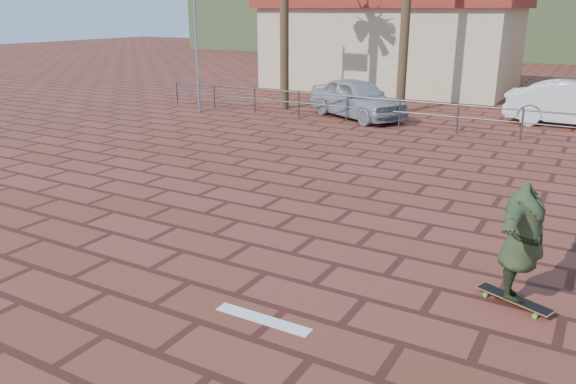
{
  "coord_description": "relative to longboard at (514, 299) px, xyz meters",
  "views": [
    {
      "loc": [
        4.26,
        -6.74,
        3.93
      ],
      "look_at": [
        -0.51,
        1.6,
        0.8
      ],
      "focal_mm": 35.0,
      "sensor_mm": 36.0,
      "label": 1
    }
  ],
  "objects": [
    {
      "name": "paint_stripe",
      "position": [
        -2.83,
        -2.07,
        -0.08
      ],
      "size": [
        1.4,
        0.22,
        0.01
      ],
      "primitive_type": "cube",
      "color": "white",
      "rests_on": "ground"
    },
    {
      "name": "building_west",
      "position": [
        -9.53,
        21.13,
        2.19
      ],
      "size": [
        12.6,
        7.6,
        4.5
      ],
      "color": "beige",
      "rests_on": "ground"
    },
    {
      "name": "ground",
      "position": [
        -3.53,
        -0.87,
        -0.09
      ],
      "size": [
        120.0,
        120.0,
        0.0
      ],
      "primitive_type": "plane",
      "color": "brown",
      "rests_on": "ground"
    },
    {
      "name": "hill_back",
      "position": [
        -25.53,
        55.13,
        3.91
      ],
      "size": [
        35.0,
        14.0,
        8.0
      ],
      "primitive_type": "cube",
      "color": "#384C28",
      "rests_on": "ground"
    },
    {
      "name": "guardrail",
      "position": [
        -3.53,
        11.13,
        0.59
      ],
      "size": [
        24.06,
        0.06,
        1.0
      ],
      "color": "#47494F",
      "rests_on": "ground"
    },
    {
      "name": "skateboarder",
      "position": [
        -0.0,
        -0.0,
        0.86
      ],
      "size": [
        0.58,
        2.08,
        1.69
      ],
      "primitive_type": "imported",
      "rotation": [
        0.0,
        0.0,
        1.58
      ],
      "color": "#2D3A1F",
      "rests_on": "longboard"
    },
    {
      "name": "longboard",
      "position": [
        0.0,
        0.0,
        0.0
      ],
      "size": [
        1.1,
        0.62,
        0.11
      ],
      "rotation": [
        0.0,
        0.0,
        -0.38
      ],
      "color": "olive",
      "rests_on": "ground"
    },
    {
      "name": "car_silver",
      "position": [
        -7.57,
        12.13,
        0.65
      ],
      "size": [
        4.65,
        3.6,
        1.48
      ],
      "primitive_type": "imported",
      "rotation": [
        0.0,
        0.0,
        1.08
      ],
      "color": "#A2A4A9",
      "rests_on": "ground"
    },
    {
      "name": "hill_front",
      "position": [
        -3.53,
        49.13,
        2.91
      ],
      "size": [
        70.0,
        18.0,
        6.0
      ],
      "primitive_type": "cube",
      "color": "#384C28",
      "rests_on": "ground"
    }
  ]
}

